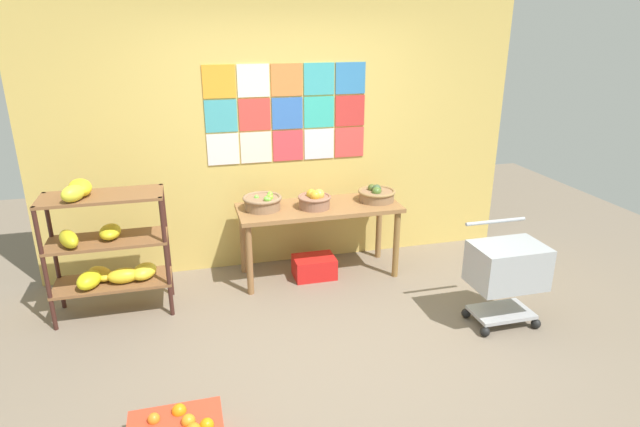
% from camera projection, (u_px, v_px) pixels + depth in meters
% --- Properties ---
extents(ground, '(9.47, 9.47, 0.00)m').
position_uv_depth(ground, '(333.00, 352.00, 4.03)').
color(ground, '#776857').
extents(back_wall_with_art, '(4.75, 0.07, 2.72)m').
position_uv_depth(back_wall_with_art, '(284.00, 131.00, 5.18)').
color(back_wall_with_art, '#D1B157').
rests_on(back_wall_with_art, ground).
extents(banana_shelf_unit, '(0.96, 0.47, 1.19)m').
position_uv_depth(banana_shelf_unit, '(104.00, 245.00, 4.37)').
color(banana_shelf_unit, '#3C1F19').
rests_on(banana_shelf_unit, ground).
extents(display_table, '(1.55, 0.59, 0.72)m').
position_uv_depth(display_table, '(319.00, 215.00, 5.08)').
color(display_table, olive).
rests_on(display_table, ground).
extents(fruit_basket_centre, '(0.37, 0.37, 0.15)m').
position_uv_depth(fruit_basket_centre, '(263.00, 202.00, 4.94)').
color(fruit_basket_centre, '#8D6A4C').
rests_on(fruit_basket_centre, display_table).
extents(fruit_basket_right, '(0.37, 0.37, 0.16)m').
position_uv_depth(fruit_basket_right, '(376.00, 194.00, 5.18)').
color(fruit_basket_right, '#8B6747').
rests_on(fruit_basket_right, display_table).
extents(fruit_basket_back_left, '(0.31, 0.31, 0.18)m').
position_uv_depth(fruit_basket_back_left, '(314.00, 200.00, 4.98)').
color(fruit_basket_back_left, '#8E634C').
rests_on(fruit_basket_back_left, display_table).
extents(produce_crate_under_table, '(0.40, 0.29, 0.21)m').
position_uv_depth(produce_crate_under_table, '(314.00, 267.00, 5.20)').
color(produce_crate_under_table, red).
rests_on(produce_crate_under_table, ground).
extents(shopping_cart, '(0.57, 0.44, 0.84)m').
position_uv_depth(shopping_cart, '(507.00, 269.00, 4.27)').
color(shopping_cart, black).
rests_on(shopping_cart, ground).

